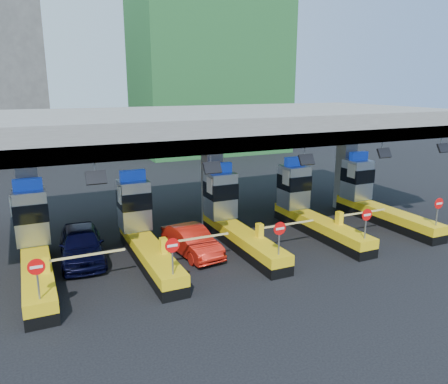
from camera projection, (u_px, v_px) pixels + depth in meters
name	position (u px, v px, depth m)	size (l,w,h in m)	color
ground	(234.00, 243.00, 24.00)	(120.00, 120.00, 0.00)	black
toll_canopy	(213.00, 126.00, 25.05)	(28.00, 12.09, 7.00)	slate
toll_lane_far_left	(34.00, 244.00, 19.85)	(4.43, 8.00, 4.16)	black
toll_lane_left	(142.00, 229.00, 21.88)	(4.43, 8.00, 4.16)	black
toll_lane_center	(232.00, 217.00, 23.91)	(4.43, 8.00, 4.16)	black
toll_lane_right	(308.00, 207.00, 25.94)	(4.43, 8.00, 4.16)	black
toll_lane_far_right	(372.00, 198.00, 27.97)	(4.43, 8.00, 4.16)	black
bg_building_scaffold	(208.00, 38.00, 53.69)	(18.00, 12.00, 28.00)	#1E5926
van	(81.00, 244.00, 21.39)	(2.04, 5.06, 1.72)	black
red_car	(192.00, 241.00, 22.20)	(1.51, 4.34, 1.43)	red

